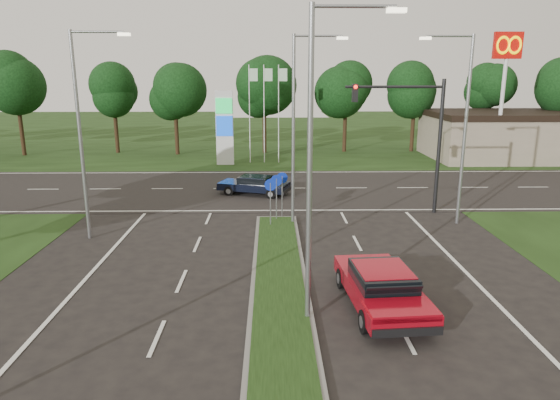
{
  "coord_description": "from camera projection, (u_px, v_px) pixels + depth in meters",
  "views": [
    {
      "loc": [
        -0.29,
        -7.68,
        7.16
      ],
      "look_at": [
        0.09,
        12.14,
        2.2
      ],
      "focal_mm": 32.0,
      "sensor_mm": 36.0,
      "label": 1
    }
  ],
  "objects": [
    {
      "name": "verge_far",
      "position": [
        273.0,
        134.0,
        62.53
      ],
      "size": [
        160.0,
        50.0,
        0.02
      ],
      "primitive_type": "cube",
      "color": "black",
      "rests_on": "ground"
    },
    {
      "name": "cross_road",
      "position": [
        275.0,
        189.0,
        32.47
      ],
      "size": [
        160.0,
        12.0,
        0.02
      ],
      "primitive_type": "cube",
      "color": "black",
      "rests_on": "ground"
    },
    {
      "name": "median_kerb",
      "position": [
        282.0,
        355.0,
        13.06
      ],
      "size": [
        2.0,
        26.0,
        0.12
      ],
      "primitive_type": "cube",
      "color": "slate",
      "rests_on": "ground"
    },
    {
      "name": "commercial_building",
      "position": [
        522.0,
        135.0,
        44.03
      ],
      "size": [
        16.0,
        9.0,
        4.0
      ],
      "primitive_type": "cube",
      "color": "gray",
      "rests_on": "ground"
    },
    {
      "name": "streetlight_median_near",
      "position": [
        317.0,
        153.0,
        13.8
      ],
      "size": [
        2.53,
        0.22,
        9.0
      ],
      "color": "gray",
      "rests_on": "ground"
    },
    {
      "name": "streetlight_median_far",
      "position": [
        298.0,
        121.0,
        23.49
      ],
      "size": [
        2.53,
        0.22,
        9.0
      ],
      "color": "gray",
      "rests_on": "ground"
    },
    {
      "name": "streetlight_left_far",
      "position": [
        84.0,
        125.0,
        21.38
      ],
      "size": [
        2.53,
        0.22,
        9.0
      ],
      "color": "gray",
      "rests_on": "ground"
    },
    {
      "name": "streetlight_right_far",
      "position": [
        462.0,
        121.0,
        23.64
      ],
      "size": [
        2.53,
        0.22,
        9.0
      ],
      "rotation": [
        0.0,
        0.0,
        3.14
      ],
      "color": "gray",
      "rests_on": "ground"
    },
    {
      "name": "traffic_signal",
      "position": [
        415.0,
        126.0,
        25.65
      ],
      "size": [
        5.1,
        0.42,
        7.0
      ],
      "color": "black",
      "rests_on": "ground"
    },
    {
      "name": "median_signs",
      "position": [
        276.0,
        189.0,
        24.68
      ],
      "size": [
        1.16,
        1.76,
        2.38
      ],
      "color": "gray",
      "rests_on": "ground"
    },
    {
      "name": "gas_pylon",
      "position": [
        227.0,
        126.0,
        40.4
      ],
      "size": [
        5.8,
        1.26,
        8.0
      ],
      "color": "silver",
      "rests_on": "ground"
    },
    {
      "name": "mcdonalds_sign",
      "position": [
        506.0,
        64.0,
        38.6
      ],
      "size": [
        2.2,
        0.47,
        10.4
      ],
      "color": "silver",
      "rests_on": "ground"
    },
    {
      "name": "treeline_far",
      "position": [
        274.0,
        79.0,
        46.26
      ],
      "size": [
        6.0,
        6.0,
        9.9
      ],
      "color": "black",
      "rests_on": "ground"
    },
    {
      "name": "red_sedan",
      "position": [
        381.0,
        286.0,
        15.68
      ],
      "size": [
        2.38,
        5.04,
        1.35
      ],
      "rotation": [
        0.0,
        0.0,
        0.08
      ],
      "color": "#A00816",
      "rests_on": "ground"
    },
    {
      "name": "navy_sedan",
      "position": [
        254.0,
        185.0,
        30.7
      ],
      "size": [
        4.55,
        2.97,
        1.16
      ],
      "rotation": [
        0.0,
        0.0,
        1.25
      ],
      "color": "black",
      "rests_on": "ground"
    }
  ]
}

